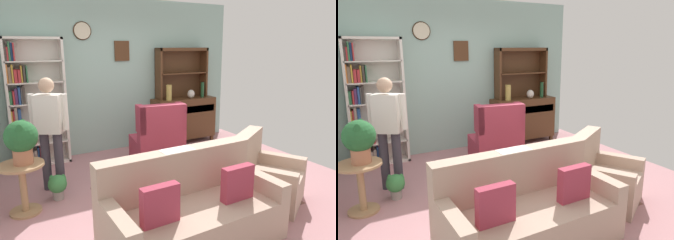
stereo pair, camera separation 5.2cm
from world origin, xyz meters
The scene contains 18 objects.
ground_plane centered at (0.00, 0.00, -0.01)m, with size 5.40×4.60×0.02m, color #B27A7F.
wall_back centered at (0.00, 2.13, 1.41)m, with size 5.00×0.09×2.80m.
area_rug centered at (0.20, -0.30, 0.00)m, with size 2.30×1.76×0.01m, color brown.
bookshelf centered at (-1.47, 1.94, 0.99)m, with size 0.90×0.30×2.10m.
sideboard centered at (1.38, 1.86, 0.51)m, with size 1.30×0.45×0.92m.
sideboard_hutch centered at (1.38, 1.97, 1.56)m, with size 1.10×0.26×1.00m.
vase_tall centered at (0.99, 1.78, 1.07)m, with size 0.11×0.11×0.30m, color tan.
vase_round centered at (1.51, 1.79, 1.01)m, with size 0.15×0.15×0.17m, color beige.
bottle_wine centered at (1.77, 1.77, 1.08)m, with size 0.07×0.07×0.31m, color #194223.
couch_floral centered at (-0.36, -1.13, 0.31)m, with size 1.82×0.89×0.90m.
armchair_floral centered at (0.95, -0.85, 0.29)m, with size 1.04×1.05×0.88m.
wingback_chair centered at (0.35, 1.00, 0.38)m, with size 0.89×0.90×1.05m.
plant_stand centered at (-1.80, 0.29, 0.38)m, with size 0.52×0.52×0.62m.
potted_plant_large centered at (-1.77, 0.29, 0.92)m, with size 0.37×0.37×0.51m.
potted_plant_small centered at (-1.39, 0.47, 0.19)m, with size 0.24×0.24×0.33m.
person_reading centered at (-1.38, 0.80, 0.91)m, with size 0.49×0.34×1.56m.
coffee_table centered at (-0.33, -0.18, 0.35)m, with size 0.80×0.50×0.42m.
book_stack centered at (-0.20, -0.16, 0.46)m, with size 0.22×0.14×0.08m.
Camera 1 is at (-1.97, -3.57, 1.96)m, focal length 33.87 mm.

